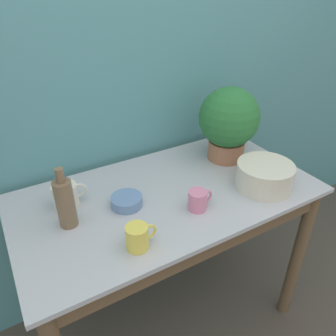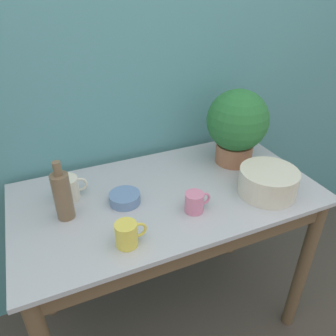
# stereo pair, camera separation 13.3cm
# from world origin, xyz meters

# --- Properties ---
(wall_back) EXTENTS (6.00, 0.05, 2.40)m
(wall_back) POSITION_xyz_m (0.00, 0.74, 1.20)
(wall_back) COLOR teal
(wall_back) RESTS_ON ground_plane
(counter_table) EXTENTS (1.27, 0.68, 0.84)m
(counter_table) POSITION_xyz_m (0.00, 0.32, 0.67)
(counter_table) COLOR brown
(counter_table) RESTS_ON ground_plane
(potted_plant) EXTENTS (0.29, 0.29, 0.36)m
(potted_plant) POSITION_xyz_m (0.40, 0.45, 1.04)
(potted_plant) COLOR #A36647
(potted_plant) RESTS_ON counter_table
(bowl_wash_large) EXTENTS (0.24, 0.24, 0.11)m
(bowl_wash_large) POSITION_xyz_m (0.38, 0.17, 0.90)
(bowl_wash_large) COLOR beige
(bowl_wash_large) RESTS_ON counter_table
(bottle_tall) EXTENTS (0.07, 0.07, 0.24)m
(bottle_tall) POSITION_xyz_m (-0.42, 0.35, 0.94)
(bottle_tall) COLOR brown
(bottle_tall) RESTS_ON counter_table
(mug_cream) EXTENTS (0.14, 0.10, 0.09)m
(mug_cream) POSITION_xyz_m (-0.39, 0.47, 0.89)
(mug_cream) COLOR beige
(mug_cream) RESTS_ON counter_table
(mug_pink) EXTENTS (0.11, 0.07, 0.08)m
(mug_pink) POSITION_xyz_m (0.05, 0.19, 0.88)
(mug_pink) COLOR pink
(mug_pink) RESTS_ON counter_table
(mug_yellow) EXTENTS (0.11, 0.08, 0.09)m
(mug_yellow) POSITION_xyz_m (-0.25, 0.11, 0.89)
(mug_yellow) COLOR #E5CC4C
(mug_yellow) RESTS_ON counter_table
(bowl_small_blue) EXTENTS (0.13, 0.13, 0.04)m
(bowl_small_blue) POSITION_xyz_m (-0.19, 0.34, 0.86)
(bowl_small_blue) COLOR #6684B2
(bowl_small_blue) RESTS_ON counter_table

